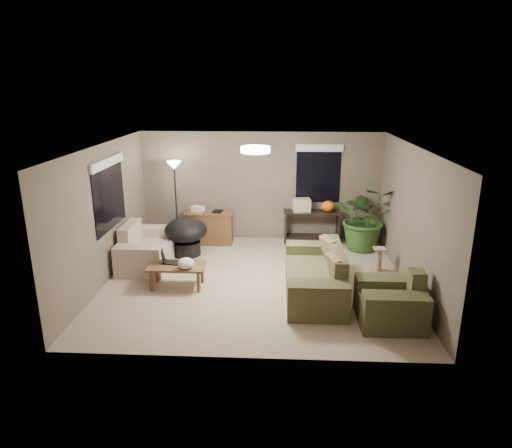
# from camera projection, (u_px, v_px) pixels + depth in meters

# --- Properties ---
(room_shell) EXTENTS (5.50, 5.50, 5.50)m
(room_shell) POSITION_uv_depth(u_px,v_px,m) (255.00, 217.00, 8.13)
(room_shell) COLOR tan
(room_shell) RESTS_ON ground
(main_sofa) EXTENTS (0.95, 2.20, 0.85)m
(main_sofa) POSITION_uv_depth(u_px,v_px,m) (317.00, 278.00, 7.92)
(main_sofa) COLOR brown
(main_sofa) RESTS_ON ground
(throw_pillows) EXTENTS (0.38, 1.40, 0.47)m
(throw_pillows) POSITION_uv_depth(u_px,v_px,m) (332.00, 259.00, 7.80)
(throw_pillows) COLOR #8C7251
(throw_pillows) RESTS_ON main_sofa
(loveseat) EXTENTS (0.90, 1.60, 0.85)m
(loveseat) POSITION_uv_depth(u_px,v_px,m) (146.00, 250.00, 9.22)
(loveseat) COLOR beige
(loveseat) RESTS_ON ground
(armchair) EXTENTS (0.95, 1.00, 0.85)m
(armchair) POSITION_uv_depth(u_px,v_px,m) (391.00, 304.00, 6.96)
(armchair) COLOR #47482B
(armchair) RESTS_ON ground
(coffee_table) EXTENTS (1.00, 0.55, 0.42)m
(coffee_table) POSITION_uv_depth(u_px,v_px,m) (177.00, 268.00, 8.15)
(coffee_table) COLOR brown
(coffee_table) RESTS_ON ground
(laptop) EXTENTS (0.39, 0.27, 0.24)m
(laptop) POSITION_uv_depth(u_px,v_px,m) (168.00, 260.00, 8.22)
(laptop) COLOR black
(laptop) RESTS_ON coffee_table
(plastic_bag) EXTENTS (0.33, 0.31, 0.20)m
(plastic_bag) POSITION_uv_depth(u_px,v_px,m) (186.00, 263.00, 7.95)
(plastic_bag) COLOR white
(plastic_bag) RESTS_ON coffee_table
(desk) EXTENTS (1.10, 0.50, 0.75)m
(desk) POSITION_uv_depth(u_px,v_px,m) (209.00, 227.00, 10.43)
(desk) COLOR brown
(desk) RESTS_ON ground
(desk_papers) EXTENTS (0.72, 0.32, 0.12)m
(desk_papers) POSITION_uv_depth(u_px,v_px,m) (202.00, 209.00, 10.30)
(desk_papers) COLOR silver
(desk_papers) RESTS_ON desk
(console_table) EXTENTS (1.30, 0.40, 0.75)m
(console_table) POSITION_uv_depth(u_px,v_px,m) (312.00, 224.00, 10.44)
(console_table) COLOR black
(console_table) RESTS_ON ground
(pumpkin) EXTENTS (0.37, 0.37, 0.25)m
(pumpkin) POSITION_uv_depth(u_px,v_px,m) (328.00, 206.00, 10.30)
(pumpkin) COLOR orange
(pumpkin) RESTS_ON console_table
(cardboard_box) EXTENTS (0.42, 0.34, 0.29)m
(cardboard_box) POSITION_uv_depth(u_px,v_px,m) (301.00, 205.00, 10.32)
(cardboard_box) COLOR beige
(cardboard_box) RESTS_ON console_table
(papasan_chair) EXTENTS (0.93, 0.93, 0.80)m
(papasan_chair) POSITION_uv_depth(u_px,v_px,m) (186.00, 234.00, 9.68)
(papasan_chair) COLOR black
(papasan_chair) RESTS_ON ground
(floor_lamp) EXTENTS (0.32, 0.32, 1.91)m
(floor_lamp) POSITION_uv_depth(u_px,v_px,m) (175.00, 175.00, 9.98)
(floor_lamp) COLOR black
(floor_lamp) RESTS_ON ground
(ceiling_fixture) EXTENTS (0.50, 0.50, 0.10)m
(ceiling_fixture) POSITION_uv_depth(u_px,v_px,m) (255.00, 150.00, 7.78)
(ceiling_fixture) COLOR white
(ceiling_fixture) RESTS_ON room_shell
(houseplant) EXTENTS (1.32, 1.47, 1.14)m
(houseplant) POSITION_uv_depth(u_px,v_px,m) (365.00, 224.00, 9.99)
(houseplant) COLOR #2D5923
(houseplant) RESTS_ON ground
(cat_scratching_post) EXTENTS (0.32, 0.32, 0.50)m
(cat_scratching_post) POSITION_uv_depth(u_px,v_px,m) (378.00, 262.00, 8.83)
(cat_scratching_post) COLOR tan
(cat_scratching_post) RESTS_ON ground
(window_left) EXTENTS (0.05, 1.56, 1.33)m
(window_left) POSITION_uv_depth(u_px,v_px,m) (109.00, 182.00, 8.39)
(window_left) COLOR black
(window_left) RESTS_ON room_shell
(window_back) EXTENTS (1.06, 0.05, 1.33)m
(window_back) POSITION_uv_depth(u_px,v_px,m) (319.00, 164.00, 10.27)
(window_back) COLOR black
(window_back) RESTS_ON room_shell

